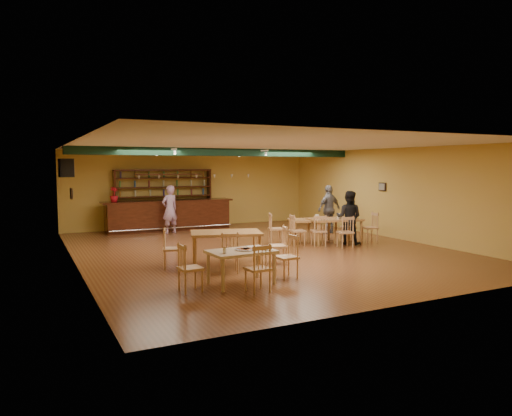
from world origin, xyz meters
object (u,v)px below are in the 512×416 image
bar_counter (169,215)px  dining_table_b (312,231)px  patron_bar (170,209)px  patron_right_a (349,218)px  dining_table_c (226,249)px  near_table (241,267)px  dining_table_d (334,231)px

bar_counter → dining_table_b: size_ratio=3.31×
bar_counter → patron_bar: size_ratio=2.82×
patron_bar → patron_right_a: 6.37m
dining_table_c → near_table: 1.82m
bar_counter → dining_table_b: 5.77m
dining_table_c → patron_right_a: size_ratio=1.01×
dining_table_b → patron_right_a: bearing=-27.4°
bar_counter → near_table: size_ratio=3.70×
dining_table_c → patron_bar: (0.34, 5.98, 0.44)m
dining_table_b → dining_table_c: bearing=-134.0°
bar_counter → dining_table_c: 6.83m
dining_table_c → patron_right_a: patron_right_a is taller
dining_table_b → dining_table_d: dining_table_d is taller
dining_table_c → bar_counter: bearing=102.7°
near_table → dining_table_c: bearing=73.5°
dining_table_b → patron_right_a: patron_right_a is taller
dining_table_d → near_table: dining_table_d is taller
bar_counter → patron_bar: (-0.20, -0.83, 0.30)m
dining_table_d → patron_right_a: (0.33, -0.27, 0.43)m
dining_table_b → dining_table_d: (0.47, -0.53, 0.03)m
dining_table_b → near_table: (-4.24, -3.85, -0.02)m
bar_counter → dining_table_d: (3.77, -5.26, -0.17)m
dining_table_b → dining_table_c: (-3.83, -2.07, 0.05)m
dining_table_c → patron_bar: 6.01m
dining_table_c → patron_bar: bearing=103.9°
dining_table_b → patron_bar: (-3.49, 3.91, 0.50)m
bar_counter → patron_right_a: bearing=-53.5°
near_table → patron_bar: size_ratio=0.76×
bar_counter → patron_right_a: patron_right_a is taller
dining_table_c → dining_table_d: size_ratio=1.06×
dining_table_c → near_table: size_ratio=1.27×
bar_counter → dining_table_d: bar_counter is taller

